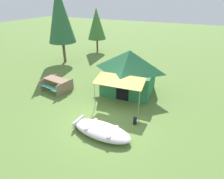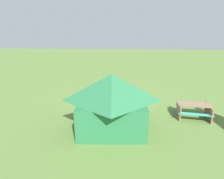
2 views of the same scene
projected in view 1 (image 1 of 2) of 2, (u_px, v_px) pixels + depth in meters
ground_plane at (105, 120)px, 9.50m from camera, size 80.00×80.00×0.00m
beached_rowboat at (101, 130)px, 8.42m from camera, size 2.92×1.35×0.43m
canvas_cabin_tent at (129, 71)px, 11.65m from camera, size 3.44×4.00×2.75m
picnic_table at (57, 83)px, 12.31m from camera, size 1.93×1.69×0.78m
cooler_box at (109, 91)px, 11.96m from camera, size 0.50×0.32×0.31m
fuel_can at (135, 121)px, 9.11m from camera, size 0.23×0.23×0.37m
pine_tree_back_left at (97, 24)px, 19.79m from camera, size 1.95×1.95×4.54m
pine_tree_back_right at (60, 14)px, 15.90m from camera, size 2.41×2.41×6.59m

